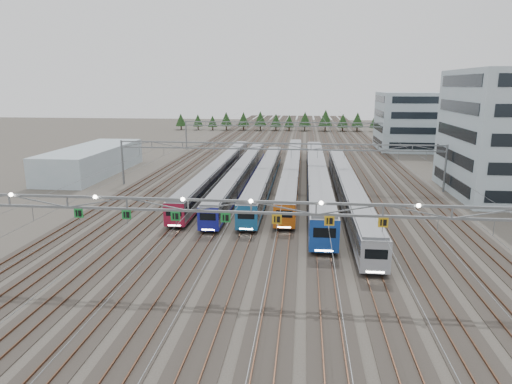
# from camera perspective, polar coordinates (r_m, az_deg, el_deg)

# --- Properties ---
(ground) EXTENTS (400.00, 400.00, 0.00)m
(ground) POSITION_cam_1_polar(r_m,az_deg,el_deg) (42.08, -0.58, -11.53)
(ground) COLOR #47423A
(ground) RESTS_ON ground
(track_bed) EXTENTS (54.00, 260.00, 5.42)m
(track_bed) POSITION_cam_1_polar(r_m,az_deg,el_deg) (138.94, 4.23, 6.58)
(track_bed) COLOR #2D2823
(track_bed) RESTS_ON ground
(train_a) EXTENTS (2.68, 62.10, 3.48)m
(train_a) POSITION_cam_1_polar(r_m,az_deg,el_deg) (86.17, -4.53, 2.78)
(train_a) COLOR black
(train_a) RESTS_ON ground
(train_b) EXTENTS (2.62, 60.86, 3.41)m
(train_b) POSITION_cam_1_polar(r_m,az_deg,el_deg) (83.69, -1.72, 2.47)
(train_b) COLOR black
(train_b) RESTS_ON ground
(train_c) EXTENTS (2.76, 51.68, 3.60)m
(train_c) POSITION_cam_1_polar(r_m,az_deg,el_deg) (79.37, 1.12, 1.95)
(train_c) COLOR black
(train_c) RESTS_ON ground
(train_d) EXTENTS (2.72, 66.19, 3.53)m
(train_d) POSITION_cam_1_polar(r_m,az_deg,el_deg) (87.44, 4.54, 2.95)
(train_d) COLOR black
(train_d) RESTS_ON ground
(train_e) EXTENTS (3.16, 64.54, 4.13)m
(train_e) POSITION_cam_1_polar(r_m,az_deg,el_deg) (78.89, 7.63, 1.96)
(train_e) COLOR black
(train_e) RESTS_ON ground
(train_f) EXTENTS (2.84, 59.69, 3.70)m
(train_f) POSITION_cam_1_polar(r_m,az_deg,el_deg) (72.00, 11.35, 0.55)
(train_f) COLOR black
(train_f) RESTS_ON ground
(gantry_near) EXTENTS (56.36, 0.61, 8.08)m
(gantry_near) POSITION_cam_1_polar(r_m,az_deg,el_deg) (39.52, -0.69, -2.23)
(gantry_near) COLOR slate
(gantry_near) RESTS_ON ground
(gantry_mid) EXTENTS (56.36, 0.36, 8.00)m
(gantry_mid) POSITION_cam_1_polar(r_m,az_deg,el_deg) (78.86, 2.79, 5.06)
(gantry_mid) COLOR slate
(gantry_mid) RESTS_ON ground
(gantry_far) EXTENTS (56.36, 0.36, 8.00)m
(gantry_far) POSITION_cam_1_polar(r_m,az_deg,el_deg) (123.52, 4.03, 8.03)
(gantry_far) COLOR slate
(gantry_far) RESTS_ON ground
(depot_bldg_mid) EXTENTS (14.00, 16.00, 11.89)m
(depot_bldg_mid) POSITION_cam_1_polar(r_m,az_deg,el_deg) (113.67, 26.89, 5.95)
(depot_bldg_mid) COLOR #A2BBC1
(depot_bldg_mid) RESTS_ON ground
(depot_bldg_north) EXTENTS (22.00, 18.00, 15.58)m
(depot_bldg_north) POSITION_cam_1_polar(r_m,az_deg,el_deg) (134.29, 19.76, 8.31)
(depot_bldg_north) COLOR #A2BBC1
(depot_bldg_north) RESTS_ON ground
(west_shed) EXTENTS (10.00, 30.00, 5.31)m
(west_shed) POSITION_cam_1_polar(r_m,az_deg,el_deg) (98.30, -19.79, 3.73)
(west_shed) COLOR #A2BBC1
(west_shed) RESTS_ON ground
(treeline) EXTENTS (81.20, 5.60, 7.02)m
(treeline) POSITION_cam_1_polar(r_m,az_deg,el_deg) (180.23, 2.39, 9.02)
(treeline) COLOR #332114
(treeline) RESTS_ON ground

